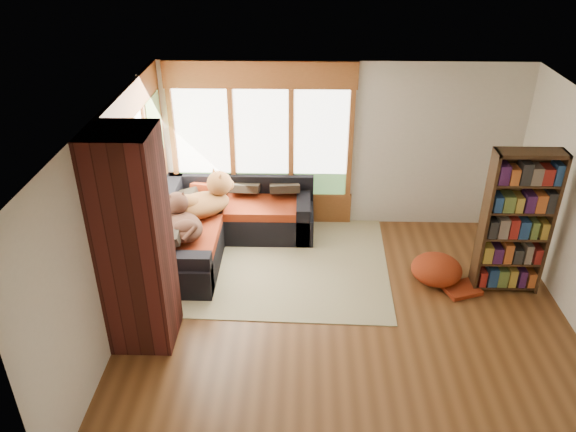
% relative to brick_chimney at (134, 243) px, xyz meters
% --- Properties ---
extents(floor, '(5.50, 5.50, 0.00)m').
position_rel_brick_chimney_xyz_m(floor, '(2.40, 0.35, -1.30)').
color(floor, brown).
rests_on(floor, ground).
extents(ceiling, '(5.50, 5.50, 0.00)m').
position_rel_brick_chimney_xyz_m(ceiling, '(2.40, 0.35, 1.30)').
color(ceiling, white).
extents(wall_back, '(5.50, 0.04, 2.60)m').
position_rel_brick_chimney_xyz_m(wall_back, '(2.40, 2.85, 0.00)').
color(wall_back, silver).
rests_on(wall_back, ground).
extents(wall_front, '(5.50, 0.04, 2.60)m').
position_rel_brick_chimney_xyz_m(wall_front, '(2.40, -2.15, 0.00)').
color(wall_front, silver).
rests_on(wall_front, ground).
extents(wall_left, '(0.04, 5.00, 2.60)m').
position_rel_brick_chimney_xyz_m(wall_left, '(-0.35, 0.35, 0.00)').
color(wall_left, silver).
rests_on(wall_left, ground).
extents(windows_back, '(2.82, 0.10, 1.90)m').
position_rel_brick_chimney_xyz_m(windows_back, '(1.20, 2.82, 0.05)').
color(windows_back, brown).
rests_on(windows_back, wall_back).
extents(windows_left, '(0.10, 2.62, 1.90)m').
position_rel_brick_chimney_xyz_m(windows_left, '(-0.32, 1.55, 0.05)').
color(windows_left, brown).
rests_on(windows_left, wall_left).
extents(roller_blind, '(0.03, 0.72, 0.90)m').
position_rel_brick_chimney_xyz_m(roller_blind, '(-0.29, 2.38, 0.45)').
color(roller_blind, '#7C9E5C').
rests_on(roller_blind, wall_left).
extents(brick_chimney, '(0.70, 0.70, 2.60)m').
position_rel_brick_chimney_xyz_m(brick_chimney, '(0.00, 0.00, 0.00)').
color(brick_chimney, '#471914').
rests_on(brick_chimney, ground).
extents(sectional_sofa, '(2.20, 2.20, 0.80)m').
position_rel_brick_chimney_xyz_m(sectional_sofa, '(0.45, 2.05, -1.00)').
color(sectional_sofa, black).
rests_on(sectional_sofa, ground).
extents(area_rug, '(3.74, 2.91, 0.01)m').
position_rel_brick_chimney_xyz_m(area_rug, '(1.23, 1.68, -1.29)').
color(area_rug, beige).
rests_on(area_rug, ground).
extents(bookshelf, '(0.85, 0.28, 1.98)m').
position_rel_brick_chimney_xyz_m(bookshelf, '(4.54, 1.08, -0.31)').
color(bookshelf, '#3B2513').
rests_on(bookshelf, ground).
extents(pouf, '(0.78, 0.78, 0.37)m').
position_rel_brick_chimney_xyz_m(pouf, '(3.67, 1.22, -1.10)').
color(pouf, '#942C0E').
rests_on(pouf, area_rug).
extents(dog_tan, '(1.08, 1.00, 0.53)m').
position_rel_brick_chimney_xyz_m(dog_tan, '(0.41, 2.03, -0.50)').
color(dog_tan, brown).
rests_on(dog_tan, sectional_sofa).
extents(dog_brindle, '(0.78, 0.92, 0.45)m').
position_rel_brick_chimney_xyz_m(dog_brindle, '(0.19, 1.46, -0.54)').
color(dog_brindle, black).
rests_on(dog_brindle, sectional_sofa).
extents(throw_pillows, '(1.98, 1.68, 0.45)m').
position_rel_brick_chimney_xyz_m(throw_pillows, '(0.48, 2.20, -0.53)').
color(throw_pillows, black).
rests_on(throw_pillows, sectional_sofa).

